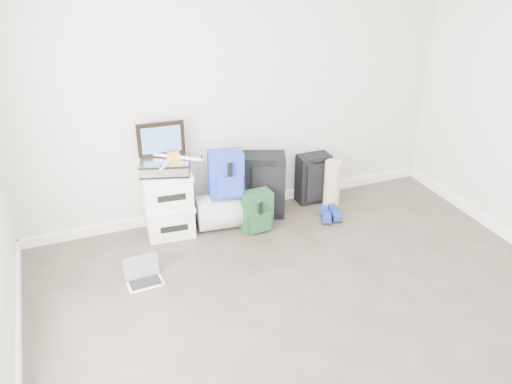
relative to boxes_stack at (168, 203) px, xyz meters
name	(u,v)px	position (x,y,z in m)	size (l,w,h in m)	color
ground	(357,366)	(0.81, -2.26, -0.34)	(5.00, 5.00, 0.00)	#372D28
room_envelope	(382,140)	(0.81, -2.24, 1.38)	(4.52, 5.02, 2.71)	silver
boxes_stack	(168,203)	(0.00, 0.00, 0.00)	(0.50, 0.42, 0.68)	white
briefcase	(165,166)	(0.00, 0.00, 0.40)	(0.45, 0.33, 0.13)	#B2B2B7
painting	(161,139)	(0.00, 0.10, 0.63)	(0.45, 0.06, 0.34)	black
drone	(173,156)	(0.08, -0.02, 0.49)	(0.48, 0.48, 0.05)	gold
duffel_bag	(226,210)	(0.57, -0.08, -0.16)	(0.37, 0.37, 0.59)	gray
blue_backpack	(226,175)	(0.57, -0.11, 0.25)	(0.36, 0.29, 0.47)	#191FA6
large_suitcase	(263,185)	(1.01, 0.00, 0.01)	(0.51, 0.42, 0.69)	black
green_backpack	(257,212)	(0.83, -0.26, -0.14)	(0.31, 0.24, 0.42)	#12311F
carry_on	(313,178)	(1.63, 0.09, -0.06)	(0.35, 0.23, 0.55)	black
shoes	(331,215)	(1.64, -0.35, -0.30)	(0.28, 0.26, 0.08)	black
rolled_rug	(332,184)	(1.76, -0.10, -0.07)	(0.18, 0.18, 0.53)	tan
laptop	(144,276)	(-0.41, -0.71, -0.29)	(0.32, 0.24, 0.22)	silver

